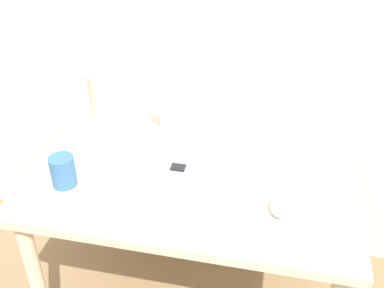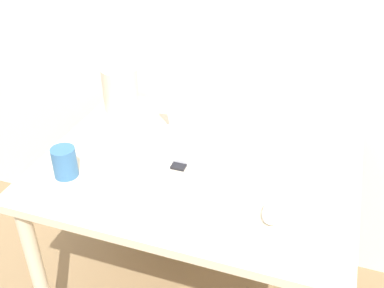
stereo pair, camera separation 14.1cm
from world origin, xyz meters
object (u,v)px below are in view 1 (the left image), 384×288
mp3_player (179,165)px  mouse (280,205)px  keyboard (184,191)px  vase (106,85)px  mug (63,171)px  laptop (201,134)px

mp3_player → mouse: bearing=-24.7°
keyboard → mouse: 0.29m
keyboard → vase: size_ratio=1.89×
mug → keyboard: bearing=5.4°
vase → mouse: bearing=-32.8°
keyboard → vase: 0.60m
mouse → mp3_player: 0.37m
mouse → mp3_player: bearing=155.3°
laptop → mp3_player: (-0.04, -0.13, -0.05)m
vase → mug: size_ratio=2.48×
mouse → mp3_player: mouse is taller
laptop → keyboard: laptop is taller
mouse → vase: (-0.69, 0.45, 0.10)m
laptop → mug: 0.48m
mp3_player → laptop: bearing=71.7°
keyboard → mug: bearing=-174.6°
laptop → vase: bearing=158.6°
mug → mp3_player: bearing=28.0°
mug → vase: bearing=94.3°
laptop → mp3_player: size_ratio=4.90×
laptop → mouse: bearing=-44.8°
laptop → mug: bearing=-140.2°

